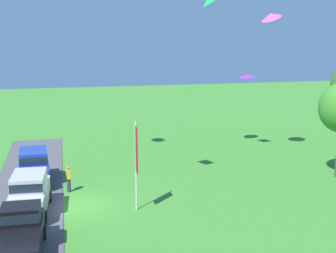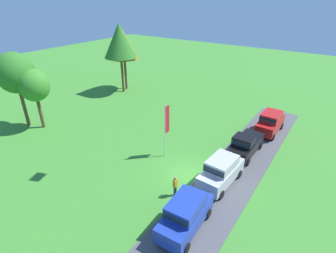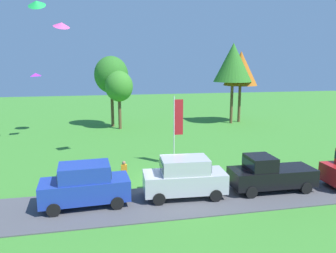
{
  "view_description": "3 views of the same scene",
  "coord_description": "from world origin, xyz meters",
  "px_view_note": "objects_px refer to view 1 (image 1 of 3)",
  "views": [
    {
      "loc": [
        26.49,
        -0.49,
        10.11
      ],
      "look_at": [
        1.26,
        5.26,
        4.81
      ],
      "focal_mm": 50.0,
      "sensor_mm": 36.0,
      "label": 1
    },
    {
      "loc": [
        -15.52,
        -8.57,
        13.68
      ],
      "look_at": [
        2.85,
        4.11,
        2.23
      ],
      "focal_mm": 28.0,
      "sensor_mm": 36.0,
      "label": 2
    },
    {
      "loc": [
        -3.98,
        -19.47,
        7.52
      ],
      "look_at": [
        1.05,
        4.32,
        2.8
      ],
      "focal_mm": 35.0,
      "sensor_mm": 36.0,
      "label": 3
    }
  ],
  "objects_px": {
    "car_suv_mid_row": "(34,165)",
    "kite_delta_near_flag": "(209,0)",
    "kite_diamond_trailing_tail": "(247,76)",
    "kite_delta_high_left": "(271,16)",
    "car_pickup_by_flagpole": "(20,233)",
    "car_suv_near_entrance": "(29,192)",
    "flag_banner": "(136,155)",
    "person_watching_sky": "(69,179)"
  },
  "relations": [
    {
      "from": "car_suv_mid_row",
      "to": "kite_delta_near_flag",
      "type": "height_order",
      "value": "kite_delta_near_flag"
    },
    {
      "from": "kite_delta_near_flag",
      "to": "kite_diamond_trailing_tail",
      "type": "xyz_separation_m",
      "value": [
        -1.15,
        3.75,
        -5.98
      ]
    },
    {
      "from": "kite_delta_near_flag",
      "to": "kite_diamond_trailing_tail",
      "type": "height_order",
      "value": "kite_delta_near_flag"
    },
    {
      "from": "kite_diamond_trailing_tail",
      "to": "car_suv_mid_row",
      "type": "bearing_deg",
      "value": -73.6
    },
    {
      "from": "car_suv_mid_row",
      "to": "kite_diamond_trailing_tail",
      "type": "xyz_separation_m",
      "value": [
        -5.03,
        17.08,
        5.13
      ]
    },
    {
      "from": "car_suv_mid_row",
      "to": "kite_delta_high_left",
      "type": "bearing_deg",
      "value": 97.74
    },
    {
      "from": "car_suv_mid_row",
      "to": "car_pickup_by_flagpole",
      "type": "bearing_deg",
      "value": -0.31
    },
    {
      "from": "car_suv_near_entrance",
      "to": "kite_delta_high_left",
      "type": "bearing_deg",
      "value": 113.88
    },
    {
      "from": "car_suv_mid_row",
      "to": "kite_delta_near_flag",
      "type": "relative_size",
      "value": 3.27
    },
    {
      "from": "flag_banner",
      "to": "kite_diamond_trailing_tail",
      "type": "bearing_deg",
      "value": 135.83
    },
    {
      "from": "flag_banner",
      "to": "kite_diamond_trailing_tail",
      "type": "relative_size",
      "value": 4.91
    },
    {
      "from": "car_suv_mid_row",
      "to": "kite_delta_near_flag",
      "type": "distance_m",
      "value": 17.78
    },
    {
      "from": "car_suv_mid_row",
      "to": "car_pickup_by_flagpole",
      "type": "height_order",
      "value": "car_suv_mid_row"
    },
    {
      "from": "flag_banner",
      "to": "kite_diamond_trailing_tail",
      "type": "height_order",
      "value": "kite_diamond_trailing_tail"
    },
    {
      "from": "flag_banner",
      "to": "kite_delta_high_left",
      "type": "xyz_separation_m",
      "value": [
        -8.84,
        11.84,
        7.92
      ]
    },
    {
      "from": "person_watching_sky",
      "to": "kite_diamond_trailing_tail",
      "type": "xyz_separation_m",
      "value": [
        -7.24,
        14.85,
        5.55
      ]
    },
    {
      "from": "person_watching_sky",
      "to": "kite_delta_high_left",
      "type": "relative_size",
      "value": 1.08
    },
    {
      "from": "car_suv_near_entrance",
      "to": "person_watching_sky",
      "type": "bearing_deg",
      "value": 145.9
    },
    {
      "from": "kite_delta_high_left",
      "to": "car_pickup_by_flagpole",
      "type": "bearing_deg",
      "value": -53.95
    },
    {
      "from": "car_suv_near_entrance",
      "to": "flag_banner",
      "type": "bearing_deg",
      "value": 80.59
    },
    {
      "from": "car_suv_mid_row",
      "to": "person_watching_sky",
      "type": "height_order",
      "value": "car_suv_mid_row"
    },
    {
      "from": "car_suv_mid_row",
      "to": "person_watching_sky",
      "type": "xyz_separation_m",
      "value": [
        2.22,
        2.23,
        -0.42
      ]
    },
    {
      "from": "person_watching_sky",
      "to": "flag_banner",
      "type": "bearing_deg",
      "value": 41.6
    },
    {
      "from": "car_suv_near_entrance",
      "to": "kite_diamond_trailing_tail",
      "type": "bearing_deg",
      "value": 121.57
    },
    {
      "from": "car_suv_near_entrance",
      "to": "kite_diamond_trailing_tail",
      "type": "distance_m",
      "value": 20.64
    },
    {
      "from": "car_suv_near_entrance",
      "to": "kite_delta_near_flag",
      "type": "xyz_separation_m",
      "value": [
        -9.32,
        13.28,
        11.11
      ]
    },
    {
      "from": "car_suv_mid_row",
      "to": "car_suv_near_entrance",
      "type": "distance_m",
      "value": 5.44
    },
    {
      "from": "car_suv_mid_row",
      "to": "flag_banner",
      "type": "relative_size",
      "value": 0.9
    },
    {
      "from": "car_suv_mid_row",
      "to": "person_watching_sky",
      "type": "relative_size",
      "value": 2.75
    },
    {
      "from": "kite_delta_near_flag",
      "to": "kite_delta_high_left",
      "type": "xyz_separation_m",
      "value": [
        1.46,
        4.48,
        -1.19
      ]
    },
    {
      "from": "person_watching_sky",
      "to": "car_pickup_by_flagpole",
      "type": "bearing_deg",
      "value": -15.29
    },
    {
      "from": "kite_diamond_trailing_tail",
      "to": "kite_delta_high_left",
      "type": "bearing_deg",
      "value": 15.54
    },
    {
      "from": "car_suv_mid_row",
      "to": "kite_diamond_trailing_tail",
      "type": "height_order",
      "value": "kite_diamond_trailing_tail"
    },
    {
      "from": "car_pickup_by_flagpole",
      "to": "kite_delta_near_flag",
      "type": "bearing_deg",
      "value": 137.21
    },
    {
      "from": "person_watching_sky",
      "to": "car_suv_near_entrance",
      "type": "bearing_deg",
      "value": -34.1
    },
    {
      "from": "car_pickup_by_flagpole",
      "to": "kite_delta_near_flag",
      "type": "xyz_separation_m",
      "value": [
        -14.46,
        13.38,
        11.3
      ]
    },
    {
      "from": "car_pickup_by_flagpole",
      "to": "kite_delta_near_flag",
      "type": "height_order",
      "value": "kite_delta_near_flag"
    },
    {
      "from": "car_suv_near_entrance",
      "to": "car_pickup_by_flagpole",
      "type": "height_order",
      "value": "car_suv_near_entrance"
    },
    {
      "from": "kite_diamond_trailing_tail",
      "to": "kite_delta_high_left",
      "type": "relative_size",
      "value": 0.67
    },
    {
      "from": "kite_delta_near_flag",
      "to": "kite_delta_high_left",
      "type": "relative_size",
      "value": 0.9
    },
    {
      "from": "car_suv_mid_row",
      "to": "car_pickup_by_flagpole",
      "type": "distance_m",
      "value": 10.58
    },
    {
      "from": "car_suv_near_entrance",
      "to": "person_watching_sky",
      "type": "relative_size",
      "value": 2.75
    }
  ]
}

